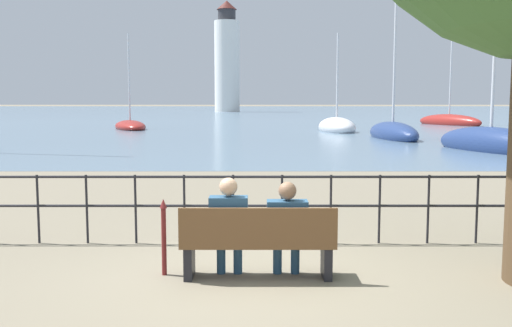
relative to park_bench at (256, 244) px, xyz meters
The scene contains 13 objects.
ground_plane 0.44m from the park_bench, 90.00° to the left, with size 1000.00×1000.00×0.00m, color #7A705B.
harbor_water 160.82m from the park_bench, 90.00° to the left, with size 600.00×300.00×0.01m.
park_bench is the anchor object (origin of this frame).
seated_person_left 0.44m from the park_bench, 167.93° to the left, with size 0.47×0.35×1.23m.
seated_person_right 0.43m from the park_bench, 12.26° to the left, with size 0.49×0.35×1.19m.
promenade_railing 1.78m from the park_bench, 90.00° to the left, with size 12.60×0.04×1.05m.
closed_umbrella 1.18m from the park_bench, behind, with size 0.09×0.09×0.96m.
sailboat_0 50.83m from the park_bench, 68.88° to the left, with size 4.87×8.02×9.43m.
sailboat_1 20.83m from the park_bench, 60.51° to the left, with size 3.67×6.89×12.00m.
sailboat_3 35.42m from the park_bench, 80.45° to the left, with size 3.14×5.74×7.57m.
sailboat_4 28.09m from the park_bench, 73.31° to the left, with size 2.43×7.17×11.79m.
sailboat_5 40.36m from the park_bench, 104.55° to the left, with size 4.44×7.11×7.87m.
harbor_lighthouse 122.85m from the park_bench, 93.05° to the left, with size 5.61×5.61×24.52m.
Camera 1 is at (-0.02, -6.81, 2.14)m, focal length 40.00 mm.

